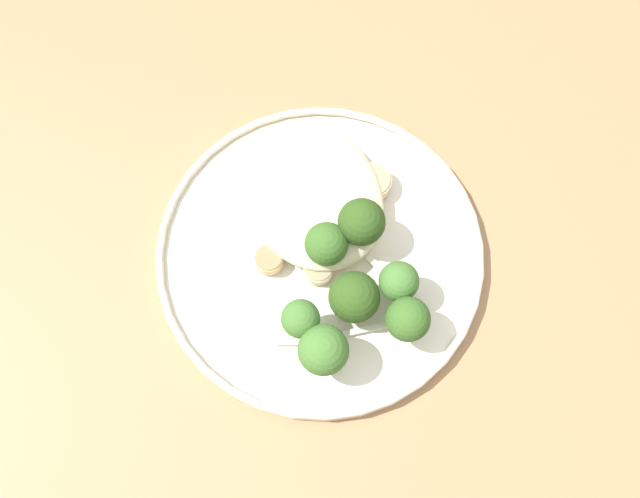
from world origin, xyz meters
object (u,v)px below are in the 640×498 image
object	(u,v)px
seared_scallop_tilted_round	(372,183)
broccoli_floret_beside_noodles	(361,223)
broccoli_floret_left_leaning	(328,348)
seared_scallop_large_seared	(318,269)
broccoli_floret_center_pile	(301,320)
broccoli_floret_near_rim	(399,282)
broccoli_floret_split_head	(354,297)
seared_scallop_left_edge	(346,178)
seared_scallop_on_noodles	(346,235)
broccoli_floret_small_sprig	(408,320)
broccoli_floret_tall_stalk	(326,245)
seared_scallop_front_small	(311,206)
seared_scallop_half_hidden	(269,260)
seared_scallop_tiny_bay	(288,193)
dinner_plate	(320,253)

from	to	relation	value
seared_scallop_tilted_round	broccoli_floret_beside_noodles	distance (m)	0.06
broccoli_floret_left_leaning	seared_scallop_tilted_round	bearing A→B (deg)	-39.25
seared_scallop_tilted_round	seared_scallop_large_seared	xyz separation A→B (m)	(-0.05, 0.08, -0.00)
broccoli_floret_left_leaning	broccoli_floret_center_pile	distance (m)	0.03
broccoli_floret_center_pile	broccoli_floret_left_leaning	bearing A→B (deg)	-161.03
broccoli_floret_near_rim	broccoli_floret_split_head	bearing A→B (deg)	83.79
seared_scallop_left_edge	seared_scallop_on_noodles	distance (m)	0.06
broccoli_floret_small_sprig	seared_scallop_tilted_round	bearing A→B (deg)	-14.59
seared_scallop_on_noodles	broccoli_floret_split_head	world-z (taller)	broccoli_floret_split_head
seared_scallop_large_seared	broccoli_floret_small_sprig	bearing A→B (deg)	-149.60
seared_scallop_left_edge	seared_scallop_on_noodles	bearing A→B (deg)	154.54
seared_scallop_on_noodles	broccoli_floret_center_pile	size ratio (longest dim) A/B	0.63
broccoli_floret_tall_stalk	seared_scallop_on_noodles	bearing A→B (deg)	-73.64
seared_scallop_front_small	broccoli_floret_tall_stalk	distance (m)	0.05
seared_scallop_front_small	broccoli_floret_small_sprig	bearing A→B (deg)	-168.66
seared_scallop_on_noodles	broccoli_floret_center_pile	distance (m)	0.09
seared_scallop_left_edge	broccoli_floret_split_head	distance (m)	0.12
seared_scallop_half_hidden	broccoli_floret_split_head	distance (m)	0.08
seared_scallop_front_small	broccoli_floret_small_sprig	size ratio (longest dim) A/B	0.56
seared_scallop_left_edge	seared_scallop_large_seared	size ratio (longest dim) A/B	1.15
broccoli_floret_split_head	broccoli_floret_tall_stalk	size ratio (longest dim) A/B	1.05
seared_scallop_on_noodles	broccoli_floret_near_rim	size ratio (longest dim) A/B	0.66
seared_scallop_tilted_round	broccoli_floret_center_pile	size ratio (longest dim) A/B	0.61
broccoli_floret_left_leaning	broccoli_floret_small_sprig	size ratio (longest dim) A/B	1.07
seared_scallop_tilted_round	broccoli_floret_split_head	world-z (taller)	broccoli_floret_split_head
seared_scallop_front_small	broccoli_floret_tall_stalk	size ratio (longest dim) A/B	0.62
seared_scallop_front_small	seared_scallop_large_seared	xyz separation A→B (m)	(-0.06, 0.02, -0.00)
seared_scallop_on_noodles	broccoli_floret_beside_noodles	xyz separation A→B (m)	(-0.00, -0.01, 0.03)
seared_scallop_tilted_round	broccoli_floret_small_sprig	xyz separation A→B (m)	(-0.13, 0.03, 0.02)
seared_scallop_half_hidden	broccoli_floret_center_pile	bearing A→B (deg)	-178.69
broccoli_floret_left_leaning	broccoli_floret_tall_stalk	bearing A→B (deg)	-23.92
seared_scallop_tiny_bay	seared_scallop_half_hidden	xyz separation A→B (m)	(-0.05, 0.04, -0.00)
broccoli_floret_left_leaning	dinner_plate	bearing A→B (deg)	-20.56
dinner_plate	seared_scallop_large_seared	bearing A→B (deg)	150.28
seared_scallop_left_edge	seared_scallop_half_hidden	xyz separation A→B (m)	(-0.04, 0.09, 0.00)
seared_scallop_left_edge	seared_scallop_large_seared	xyz separation A→B (m)	(-0.07, 0.06, -0.00)
seared_scallop_large_seared	seared_scallop_on_noodles	world-z (taller)	seared_scallop_on_noodles
seared_scallop_front_small	broccoli_floret_near_rim	bearing A→B (deg)	-161.00
seared_scallop_front_small	seared_scallop_large_seared	world-z (taller)	seared_scallop_front_small
dinner_plate	broccoli_floret_split_head	world-z (taller)	broccoli_floret_split_head
seared_scallop_left_edge	broccoli_floret_beside_noodles	xyz separation A→B (m)	(-0.05, 0.01, 0.03)
seared_scallop_half_hidden	seared_scallop_on_noodles	distance (m)	0.07
dinner_plate	broccoli_floret_split_head	size ratio (longest dim) A/B	5.43
seared_scallop_large_seared	broccoli_floret_split_head	xyz separation A→B (m)	(-0.04, -0.01, 0.02)
seared_scallop_tiny_bay	broccoli_floret_near_rim	size ratio (longest dim) A/B	0.62
seared_scallop_on_noodles	broccoli_floret_split_head	size ratio (longest dim) A/B	0.66
seared_scallop_front_small	broccoli_floret_beside_noodles	xyz separation A→B (m)	(-0.04, -0.03, 0.03)
seared_scallop_front_small	seared_scallop_on_noodles	world-z (taller)	same
seared_scallop_left_edge	broccoli_floret_tall_stalk	world-z (taller)	broccoli_floret_tall_stalk
seared_scallop_tiny_bay	seared_scallop_on_noodles	world-z (taller)	seared_scallop_on_noodles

